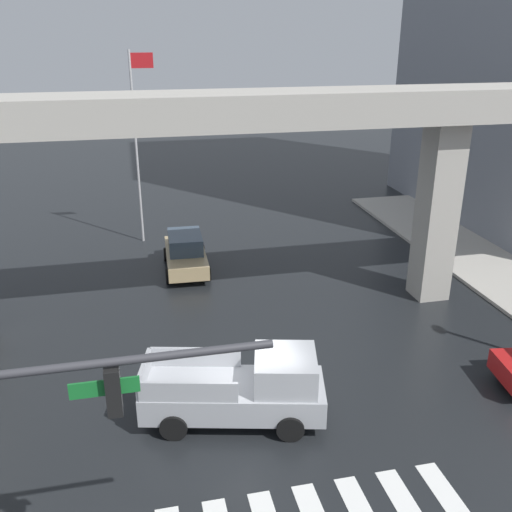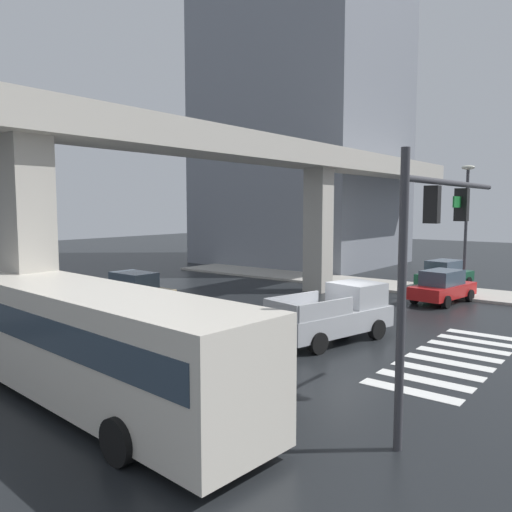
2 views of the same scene
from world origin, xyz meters
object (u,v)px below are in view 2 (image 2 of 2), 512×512
at_px(sedan_red, 442,287).
at_px(sedan_tan, 135,289).
at_px(street_lamp_near_corner, 466,215).
at_px(flagpole, 53,196).
at_px(city_bus, 94,340).
at_px(traffic_signal_mast, 433,236).
at_px(sedan_dark_green, 445,274).
at_px(pickup_truck, 336,314).

height_order(sedan_red, sedan_tan, same).
height_order(street_lamp_near_corner, flagpole, flagpole).
height_order(city_bus, traffic_signal_mast, traffic_signal_mast).
relative_size(sedan_red, sedan_dark_green, 0.99).
distance_m(sedan_dark_green, street_lamp_near_corner, 5.17).
bearing_deg(city_bus, sedan_dark_green, -1.80).
bearing_deg(traffic_signal_mast, flagpole, 81.62).
bearing_deg(traffic_signal_mast, city_bus, 121.18).
height_order(city_bus, sedan_tan, city_bus).
relative_size(sedan_red, street_lamp_near_corner, 0.62).
relative_size(sedan_red, sedan_tan, 1.03).
xyz_separation_m(sedan_tan, street_lamp_near_corner, (12.55, -12.46, 3.70)).
bearing_deg(sedan_red, city_bus, 173.31).
distance_m(sedan_red, flagpole, 20.94).
xyz_separation_m(sedan_dark_green, flagpole, (-17.26, 14.84, 4.70)).
distance_m(pickup_truck, street_lamp_near_corner, 12.67).
height_order(traffic_signal_mast, flagpole, flagpole).
distance_m(sedan_red, sedan_tan, 15.93).
height_order(city_bus, sedan_dark_green, city_bus).
distance_m(sedan_red, sedan_dark_green, 5.28).
bearing_deg(pickup_truck, traffic_signal_mast, -134.51).
bearing_deg(sedan_red, sedan_tan, 131.25).
distance_m(pickup_truck, flagpole, 16.46).
relative_size(sedan_red, traffic_signal_mast, 0.69).
distance_m(city_bus, sedan_tan, 13.25).
height_order(pickup_truck, sedan_dark_green, pickup_truck).
distance_m(pickup_truck, sedan_red, 10.07).
bearing_deg(street_lamp_near_corner, city_bus, 172.67).
xyz_separation_m(city_bus, sedan_red, (19.50, -2.29, -0.87)).
bearing_deg(sedan_tan, street_lamp_near_corner, -44.79).
bearing_deg(street_lamp_near_corner, sedan_tan, 135.21).
xyz_separation_m(city_bus, traffic_signal_mast, (4.20, -6.94, 2.66)).
bearing_deg(city_bus, flagpole, 62.60).
xyz_separation_m(sedan_dark_green, traffic_signal_mast, (-20.36, -6.16, 3.53)).
xyz_separation_m(traffic_signal_mast, flagpole, (3.10, 21.01, 1.17)).
bearing_deg(flagpole, sedan_dark_green, -40.69).
relative_size(pickup_truck, sedan_tan, 1.24).
xyz_separation_m(pickup_truck, sedan_tan, (-0.46, 11.28, -0.14)).
relative_size(traffic_signal_mast, street_lamp_near_corner, 0.90).
height_order(pickup_truck, traffic_signal_mast, traffic_signal_mast).
bearing_deg(pickup_truck, city_bus, 170.44).
bearing_deg(city_bus, sedan_tan, 47.14).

